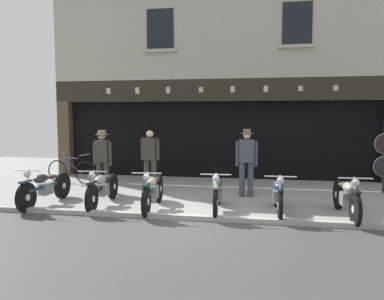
{
  "coord_description": "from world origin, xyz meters",
  "views": [
    {
      "loc": [
        1.28,
        -7.03,
        2.05
      ],
      "look_at": [
        -0.39,
        2.62,
        1.18
      ],
      "focal_mm": 34.44,
      "sensor_mm": 36.0,
      "label": 1
    }
  ],
  "objects_px": {
    "motorcycle_center_left": "(153,190)",
    "motorcycle_center": "(217,192)",
    "motorcycle_center_right": "(278,194)",
    "advert_board_near": "(171,129)",
    "leaning_bicycle": "(71,171)",
    "advert_board_far": "(141,126)",
    "motorcycle_right": "(346,197)",
    "salesman_left": "(102,158)",
    "motorcycle_far_left": "(45,187)",
    "shopkeeper_center": "(150,158)",
    "salesman_right": "(247,159)",
    "motorcycle_left": "(103,188)"
  },
  "relations": [
    {
      "from": "motorcycle_left",
      "to": "motorcycle_center_left",
      "type": "xyz_separation_m",
      "value": [
        1.24,
        -0.11,
        0.01
      ]
    },
    {
      "from": "advert_board_near",
      "to": "leaning_bicycle",
      "type": "bearing_deg",
      "value": -147.54
    },
    {
      "from": "motorcycle_far_left",
      "to": "shopkeeper_center",
      "type": "relative_size",
      "value": 1.22
    },
    {
      "from": "motorcycle_right",
      "to": "shopkeeper_center",
      "type": "xyz_separation_m",
      "value": [
        -4.69,
        1.83,
        0.51
      ]
    },
    {
      "from": "salesman_right",
      "to": "advert_board_near",
      "type": "distance_m",
      "value": 4.02
    },
    {
      "from": "motorcycle_center_right",
      "to": "salesman_left",
      "type": "xyz_separation_m",
      "value": [
        -4.64,
        1.56,
        0.53
      ]
    },
    {
      "from": "motorcycle_far_left",
      "to": "leaning_bicycle",
      "type": "height_order",
      "value": "leaning_bicycle"
    },
    {
      "from": "salesman_left",
      "to": "leaning_bicycle",
      "type": "xyz_separation_m",
      "value": [
        -1.57,
        1.16,
        -0.57
      ]
    },
    {
      "from": "leaning_bicycle",
      "to": "motorcycle_right",
      "type": "bearing_deg",
      "value": 79.39
    },
    {
      "from": "motorcycle_center_right",
      "to": "salesman_left",
      "type": "bearing_deg",
      "value": -18.82
    },
    {
      "from": "advert_board_far",
      "to": "motorcycle_center_left",
      "type": "bearing_deg",
      "value": -69.41
    },
    {
      "from": "motorcycle_center_left",
      "to": "motorcycle_center",
      "type": "distance_m",
      "value": 1.43
    },
    {
      "from": "motorcycle_center",
      "to": "motorcycle_right",
      "type": "xyz_separation_m",
      "value": [
        2.66,
        -0.04,
        0.01
      ]
    },
    {
      "from": "motorcycle_left",
      "to": "advert_board_far",
      "type": "distance_m",
      "value": 4.71
    },
    {
      "from": "motorcycle_center_left",
      "to": "advert_board_near",
      "type": "bearing_deg",
      "value": -85.91
    },
    {
      "from": "motorcycle_right",
      "to": "leaning_bicycle",
      "type": "distance_m",
      "value": 8.06
    },
    {
      "from": "motorcycle_right",
      "to": "shopkeeper_center",
      "type": "bearing_deg",
      "value": -22.37
    },
    {
      "from": "motorcycle_center_right",
      "to": "leaning_bicycle",
      "type": "relative_size",
      "value": 1.12
    },
    {
      "from": "motorcycle_left",
      "to": "shopkeeper_center",
      "type": "xyz_separation_m",
      "value": [
        0.64,
        1.75,
        0.52
      ]
    },
    {
      "from": "motorcycle_center_left",
      "to": "salesman_right",
      "type": "relative_size",
      "value": 1.17
    },
    {
      "from": "salesman_right",
      "to": "advert_board_far",
      "type": "height_order",
      "value": "advert_board_far"
    },
    {
      "from": "advert_board_near",
      "to": "leaning_bicycle",
      "type": "height_order",
      "value": "advert_board_near"
    },
    {
      "from": "shopkeeper_center",
      "to": "leaning_bicycle",
      "type": "xyz_separation_m",
      "value": [
        -2.87,
        0.96,
        -0.56
      ]
    },
    {
      "from": "shopkeeper_center",
      "to": "salesman_right",
      "type": "height_order",
      "value": "salesman_right"
    },
    {
      "from": "motorcycle_center",
      "to": "motorcycle_far_left",
      "type": "bearing_deg",
      "value": -1.34
    },
    {
      "from": "motorcycle_center",
      "to": "shopkeeper_center",
      "type": "distance_m",
      "value": 2.76
    },
    {
      "from": "motorcycle_far_left",
      "to": "advert_board_near",
      "type": "xyz_separation_m",
      "value": [
        1.94,
        4.65,
        1.22
      ]
    },
    {
      "from": "leaning_bicycle",
      "to": "advert_board_far",
      "type": "bearing_deg",
      "value": 145.36
    },
    {
      "from": "motorcycle_far_left",
      "to": "motorcycle_right",
      "type": "xyz_separation_m",
      "value": [
        6.69,
        0.07,
        0.0
      ]
    },
    {
      "from": "shopkeeper_center",
      "to": "salesman_right",
      "type": "distance_m",
      "value": 2.63
    },
    {
      "from": "motorcycle_left",
      "to": "leaning_bicycle",
      "type": "xyz_separation_m",
      "value": [
        -2.24,
        2.71,
        -0.05
      ]
    },
    {
      "from": "motorcycle_center_left",
      "to": "advert_board_far",
      "type": "height_order",
      "value": "advert_board_far"
    },
    {
      "from": "advert_board_far",
      "to": "leaning_bicycle",
      "type": "height_order",
      "value": "advert_board_far"
    },
    {
      "from": "motorcycle_center",
      "to": "advert_board_near",
      "type": "height_order",
      "value": "advert_board_near"
    },
    {
      "from": "salesman_right",
      "to": "motorcycle_center_right",
      "type": "bearing_deg",
      "value": 111.1
    },
    {
      "from": "advert_board_far",
      "to": "shopkeeper_center",
      "type": "bearing_deg",
      "value": -67.65
    },
    {
      "from": "salesman_left",
      "to": "leaning_bicycle",
      "type": "bearing_deg",
      "value": -29.71
    },
    {
      "from": "salesman_left",
      "to": "advert_board_near",
      "type": "relative_size",
      "value": 1.72
    },
    {
      "from": "salesman_right",
      "to": "motorcycle_center",
      "type": "bearing_deg",
      "value": 67.03
    },
    {
      "from": "motorcycle_far_left",
      "to": "motorcycle_center_right",
      "type": "relative_size",
      "value": 1.07
    },
    {
      "from": "motorcycle_center_right",
      "to": "salesman_right",
      "type": "xyz_separation_m",
      "value": [
        -0.71,
        1.59,
        0.56
      ]
    },
    {
      "from": "motorcycle_center_right",
      "to": "motorcycle_right",
      "type": "xyz_separation_m",
      "value": [
        1.36,
        -0.08,
        0.01
      ]
    },
    {
      "from": "motorcycle_center_left",
      "to": "motorcycle_center_right",
      "type": "xyz_separation_m",
      "value": [
        2.73,
        0.11,
        -0.01
      ]
    },
    {
      "from": "salesman_left",
      "to": "advert_board_near",
      "type": "bearing_deg",
      "value": -106.25
    },
    {
      "from": "shopkeeper_center",
      "to": "salesman_right",
      "type": "xyz_separation_m",
      "value": [
        2.62,
        -0.17,
        0.04
      ]
    },
    {
      "from": "motorcycle_far_left",
      "to": "shopkeeper_center",
      "type": "xyz_separation_m",
      "value": [
        2.0,
        1.9,
        0.51
      ]
    },
    {
      "from": "motorcycle_center_left",
      "to": "shopkeeper_center",
      "type": "bearing_deg",
      "value": -76.17
    },
    {
      "from": "motorcycle_left",
      "to": "salesman_left",
      "type": "relative_size",
      "value": 1.22
    },
    {
      "from": "shopkeeper_center",
      "to": "leaning_bicycle",
      "type": "bearing_deg",
      "value": -5.52
    },
    {
      "from": "motorcycle_far_left",
      "to": "salesman_left",
      "type": "distance_m",
      "value": 1.91
    }
  ]
}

